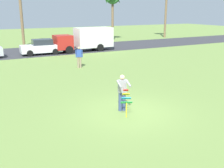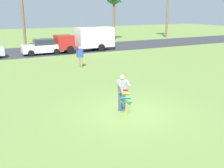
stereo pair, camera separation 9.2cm
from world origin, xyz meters
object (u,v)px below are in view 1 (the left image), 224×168
object	(u,v)px
parked_truck_red_cab	(87,39)
parked_car_white	(41,47)
kite_held	(126,99)
person_walker_near	(79,56)
person_kite_flyer	(122,91)

from	to	relation	value
parked_truck_red_cab	parked_car_white	bearing A→B (deg)	-180.00
kite_held	parked_truck_red_cab	xyz separation A→B (m)	(5.91, 18.67, 0.62)
parked_car_white	person_walker_near	bearing A→B (deg)	-82.14
parked_car_white	person_walker_near	distance (m)	8.25
person_kite_flyer	parked_car_white	xyz separation A→B (m)	(0.54, 18.04, -0.18)
parked_car_white	kite_held	bearing A→B (deg)	-92.14
person_kite_flyer	kite_held	xyz separation A→B (m)	(-0.16, -0.63, -0.16)
parked_truck_red_cab	person_kite_flyer	bearing A→B (deg)	-107.69
parked_truck_red_cab	person_walker_near	xyz separation A→B (m)	(-4.09, -8.17, -0.48)
person_kite_flyer	parked_truck_red_cab	xyz separation A→B (m)	(5.75, 18.04, 0.46)
person_kite_flyer	person_walker_near	size ratio (longest dim) A/B	1.00
person_kite_flyer	parked_car_white	bearing A→B (deg)	88.29
kite_held	parked_car_white	size ratio (longest dim) A/B	0.27
kite_held	parked_truck_red_cab	world-z (taller)	parked_truck_red_cab
kite_held	parked_car_white	world-z (taller)	parked_car_white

